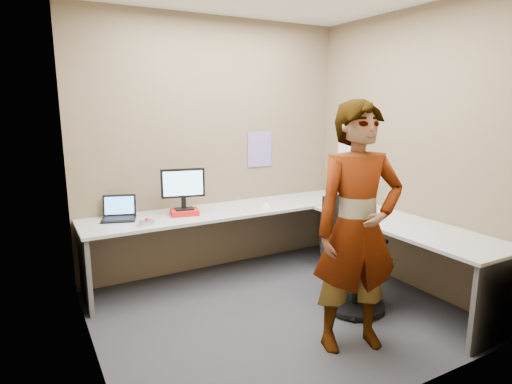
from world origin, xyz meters
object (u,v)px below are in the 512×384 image
monitor (183,185)px  office_chair (350,263)px  desk (294,230)px  person (358,228)px

monitor → office_chair: (1.12, -1.20, -0.61)m
desk → office_chair: bearing=-71.9°
desk → office_chair: 0.66m
monitor → person: (0.73, -1.69, -0.10)m
monitor → person: size_ratio=0.23×
office_chair → monitor: bearing=121.3°
monitor → person: 1.84m
desk → person: 1.16m
monitor → office_chair: size_ratio=0.42×
person → office_chair: bearing=66.7°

